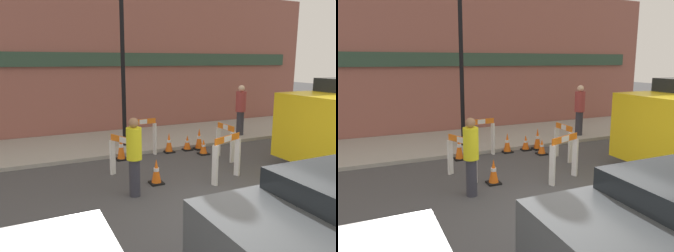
% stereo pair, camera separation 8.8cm
% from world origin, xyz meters
% --- Properties ---
extents(ground_plane, '(60.00, 60.00, 0.00)m').
position_xyz_m(ground_plane, '(0.00, 0.00, 0.00)').
color(ground_plane, '#424244').
extents(sidewalk_slab, '(18.00, 3.34, 0.11)m').
position_xyz_m(sidewalk_slab, '(0.00, 6.17, 0.05)').
color(sidewalk_slab, '#9E9B93').
rests_on(sidewalk_slab, ground_plane).
extents(storefront_facade, '(18.00, 0.22, 5.50)m').
position_xyz_m(storefront_facade, '(0.00, 7.92, 2.75)').
color(storefront_facade, '#93564C').
rests_on(storefront_facade, ground_plane).
extents(streetlamp_post, '(0.44, 0.44, 5.25)m').
position_xyz_m(streetlamp_post, '(-0.50, 5.49, 3.48)').
color(streetlamp_post, black).
rests_on(streetlamp_post, sidewalk_slab).
extents(barricade_0, '(0.15, 0.75, 1.01)m').
position_xyz_m(barricade_0, '(1.71, 3.10, 0.53)').
color(barricade_0, white).
rests_on(barricade_0, ground_plane).
extents(barricade_1, '(0.82, 0.21, 1.10)m').
position_xyz_m(barricade_1, '(-0.29, 4.35, 0.59)').
color(barricade_1, white).
rests_on(barricade_1, ground_plane).
extents(barricade_2, '(0.49, 0.92, 1.02)m').
position_xyz_m(barricade_2, '(-1.36, 2.78, 0.56)').
color(barricade_2, white).
rests_on(barricade_2, ground_plane).
extents(barricade_3, '(0.94, 0.46, 1.08)m').
position_xyz_m(barricade_3, '(0.77, 1.68, 0.59)').
color(barricade_3, white).
rests_on(barricade_3, ground_plane).
extents(traffic_cone_0, '(0.30, 0.30, 0.48)m').
position_xyz_m(traffic_cone_0, '(1.19, 4.40, 0.23)').
color(traffic_cone_0, black).
rests_on(traffic_cone_0, ground_plane).
extents(traffic_cone_1, '(0.30, 0.30, 0.72)m').
position_xyz_m(traffic_cone_1, '(-0.99, 4.27, 0.35)').
color(traffic_cone_1, black).
rests_on(traffic_cone_1, ground_plane).
extents(traffic_cone_2, '(0.30, 0.30, 0.58)m').
position_xyz_m(traffic_cone_2, '(-0.80, 2.15, 0.28)').
color(traffic_cone_2, black).
rests_on(traffic_cone_2, ground_plane).
extents(traffic_cone_3, '(0.30, 0.30, 0.46)m').
position_xyz_m(traffic_cone_3, '(1.41, 3.77, 0.22)').
color(traffic_cone_3, black).
rests_on(traffic_cone_3, ground_plane).
extents(traffic_cone_4, '(0.30, 0.30, 0.68)m').
position_xyz_m(traffic_cone_4, '(1.57, 4.33, 0.33)').
color(traffic_cone_4, black).
rests_on(traffic_cone_4, ground_plane).
extents(traffic_cone_5, '(0.30, 0.30, 0.61)m').
position_xyz_m(traffic_cone_5, '(0.56, 4.40, 0.29)').
color(traffic_cone_5, black).
rests_on(traffic_cone_5, ground_plane).
extents(person_worker, '(0.44, 0.44, 1.64)m').
position_xyz_m(person_worker, '(-1.47, 1.72, 0.89)').
color(person_worker, '#33333D').
rests_on(person_worker, ground_plane).
extents(person_pedestrian, '(0.49, 0.49, 1.80)m').
position_xyz_m(person_pedestrian, '(3.72, 5.10, 1.08)').
color(person_pedestrian, '#33333D').
rests_on(person_pedestrian, sidewalk_slab).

